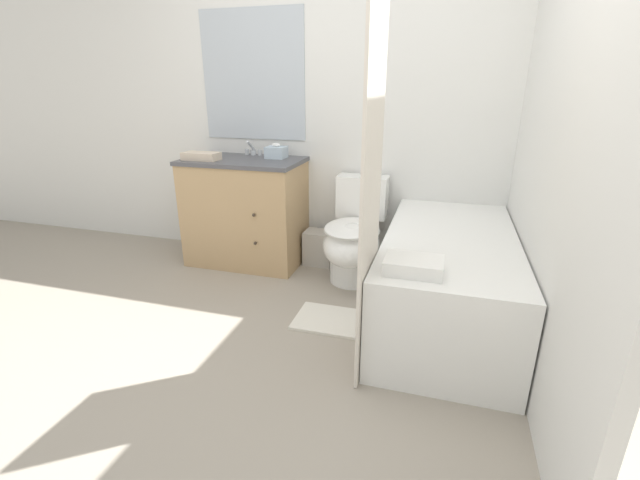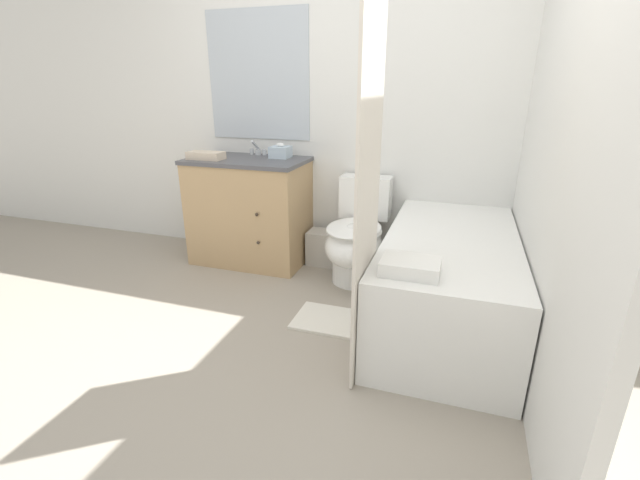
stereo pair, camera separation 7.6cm
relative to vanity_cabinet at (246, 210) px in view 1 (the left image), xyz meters
The scene contains 13 objects.
ground_plane 1.66m from the vanity_cabinet, 62.93° to the right, with size 14.00×14.00×0.00m, color gray.
wall_back 1.14m from the vanity_cabinet, 21.25° to the left, with size 8.00×0.06×2.50m.
wall_right 2.19m from the vanity_cabinet, 16.89° to the right, with size 0.05×2.69×2.50m.
vanity_cabinet is the anchor object (origin of this frame).
sink_faucet 0.47m from the vanity_cabinet, 90.00° to the left, with size 0.14×0.12×0.12m.
toilet 0.91m from the vanity_cabinet, ahead, with size 0.39×0.69×0.72m.
bathtub 1.62m from the vanity_cabinet, 17.88° to the right, with size 0.73×1.51×0.53m.
shower_curtain 1.66m from the vanity_cabinet, 42.50° to the right, with size 0.02×0.45×1.87m.
wastebasket 0.64m from the vanity_cabinet, 10.29° to the left, with size 0.22×0.19×0.27m.
tissue_box 0.51m from the vanity_cabinet, 25.83° to the left, with size 0.14×0.14×0.11m.
hand_towel_folded 0.52m from the vanity_cabinet, 154.99° to the right, with size 0.27×0.14×0.06m.
bath_towel_folded 1.75m from the vanity_cabinet, 37.95° to the right, with size 0.26×0.19×0.07m.
bath_mat 1.27m from the vanity_cabinet, 37.65° to the right, with size 0.54×0.33×0.02m.
Camera 1 is at (0.74, -1.48, 1.35)m, focal length 24.00 mm.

